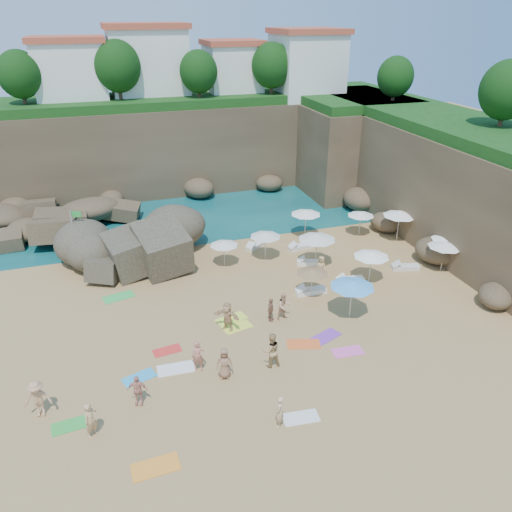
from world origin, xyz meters
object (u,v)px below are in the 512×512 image
object	(u,v)px
parasol_0	(265,234)
person_stand_1	(271,350)
person_stand_0	(91,420)
person_stand_4	(321,267)
person_stand_5	(95,258)
parasol_2	(361,214)
lounger_0	(301,247)
rock_outcrop	(126,261)
person_stand_2	(182,259)
person_stand_6	(279,412)
person_stand_3	(271,310)
flag_pole	(75,229)
parasol_1	(306,212)

from	to	relation	value
parasol_0	person_stand_1	distance (m)	12.01
person_stand_0	person_stand_4	bearing A→B (deg)	-7.50
person_stand_5	person_stand_0	bearing A→B (deg)	-88.20
parasol_2	lounger_0	bearing A→B (deg)	-170.20
rock_outcrop	person_stand_2	bearing A→B (deg)	-37.60
lounger_0	person_stand_6	xyz separation A→B (m)	(-7.66, -16.10, 0.62)
lounger_0	person_stand_3	world-z (taller)	person_stand_3
person_stand_1	person_stand_2	world-z (taller)	person_stand_1
flag_pole	parasol_1	size ratio (longest dim) A/B	1.65
parasol_1	person_stand_4	size ratio (longest dim) A/B	1.51
flag_pole	person_stand_6	bearing A→B (deg)	-67.16
rock_outcrop	lounger_0	distance (m)	12.72
person_stand_5	person_stand_6	distance (m)	18.89
rock_outcrop	person_stand_0	world-z (taller)	person_stand_0
parasol_1	lounger_0	world-z (taller)	parasol_1
parasol_0	person_stand_2	bearing A→B (deg)	179.72
flag_pole	rock_outcrop	bearing A→B (deg)	-17.05
parasol_2	person_stand_3	size ratio (longest dim) A/B	1.43
person_stand_3	person_stand_5	bearing A→B (deg)	76.34
rock_outcrop	person_stand_1	bearing A→B (deg)	-67.34
parasol_0	person_stand_4	bearing A→B (deg)	-54.99
person_stand_4	person_stand_5	size ratio (longest dim) A/B	1.06
person_stand_0	person_stand_3	xyz separation A→B (m)	(9.91, 5.87, -0.12)
person_stand_2	person_stand_3	distance (m)	8.46
person_stand_4	person_stand_3	bearing A→B (deg)	-87.35
parasol_0	person_stand_1	world-z (taller)	parasol_0
parasol_0	person_stand_0	size ratio (longest dim) A/B	1.31
parasol_0	parasol_1	world-z (taller)	parasol_1
flag_pole	person_stand_5	bearing A→B (deg)	-54.16
person_stand_0	person_stand_6	size ratio (longest dim) A/B	1.09
rock_outcrop	person_stand_0	size ratio (longest dim) A/B	4.82
person_stand_0	parasol_2	bearing A→B (deg)	-4.44
rock_outcrop	person_stand_5	xyz separation A→B (m)	(-2.05, -0.51, 0.73)
person_stand_4	person_stand_5	world-z (taller)	person_stand_4
rock_outcrop	person_stand_3	world-z (taller)	rock_outcrop
parasol_2	person_stand_5	xyz separation A→B (m)	(-19.99, 0.53, -1.07)
parasol_0	parasol_2	xyz separation A→B (m)	(8.44, 1.72, -0.10)
parasol_1	person_stand_5	xyz separation A→B (m)	(-15.81, -0.57, -1.29)
person_stand_2	rock_outcrop	bearing A→B (deg)	-30.34
parasol_1	parasol_2	bearing A→B (deg)	-14.75
person_stand_3	person_stand_6	size ratio (longest dim) A/B	0.94
person_stand_4	person_stand_6	xyz separation A→B (m)	(-7.21, -11.57, 0.00)
parasol_1	parasol_2	size ratio (longest dim) A/B	1.12
flag_pole	person_stand_2	distance (m)	7.78
parasol_0	lounger_0	size ratio (longest dim) A/B	1.14
parasol_0	parasol_2	bearing A→B (deg)	11.55
person_stand_5	person_stand_6	size ratio (longest dim) A/B	0.94
rock_outcrop	person_stand_0	xyz separation A→B (m)	(-2.67, -16.22, 0.84)
lounger_0	person_stand_3	xyz separation A→B (m)	(-5.33, -8.39, 0.57)
parasol_1	lounger_0	xyz separation A→B (m)	(-1.19, -2.03, -1.87)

